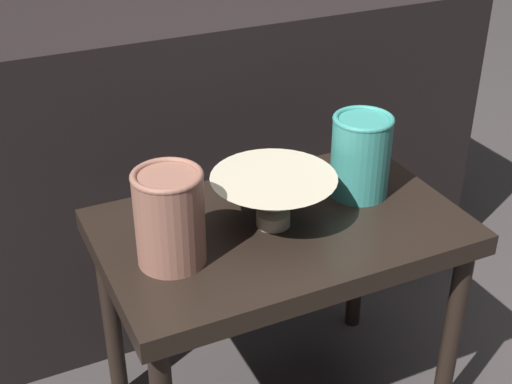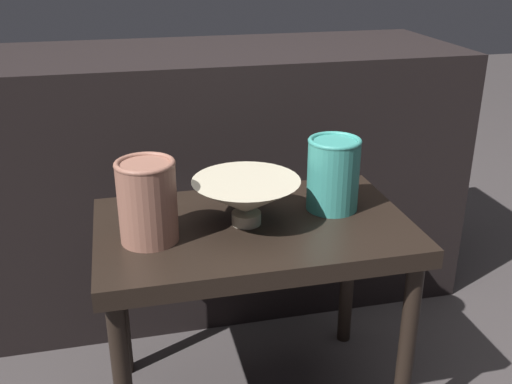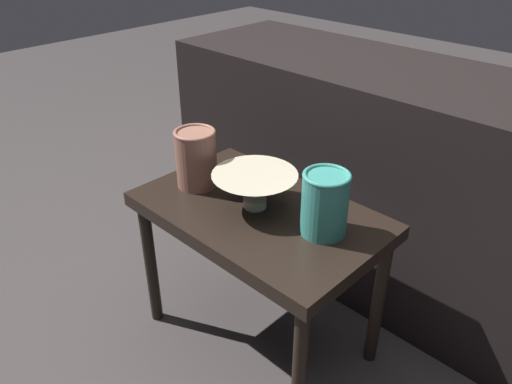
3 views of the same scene
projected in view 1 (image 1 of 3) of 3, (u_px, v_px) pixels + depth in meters
The scene contains 5 objects.
table at pixel (280, 250), 1.33m from camera, with size 0.66×0.41×0.47m.
couch_backdrop at pixel (180, 150), 1.78m from camera, with size 1.42×0.50×0.74m.
bowl at pixel (274, 196), 1.27m from camera, with size 0.23×0.23×0.10m.
vase_textured_left at pixel (170, 216), 1.16m from camera, with size 0.12×0.12×0.17m.
vase_colorful_right at pixel (361, 154), 1.36m from camera, with size 0.12×0.12×0.16m.
Camera 1 is at (-0.51, -0.98, 1.17)m, focal length 50.00 mm.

